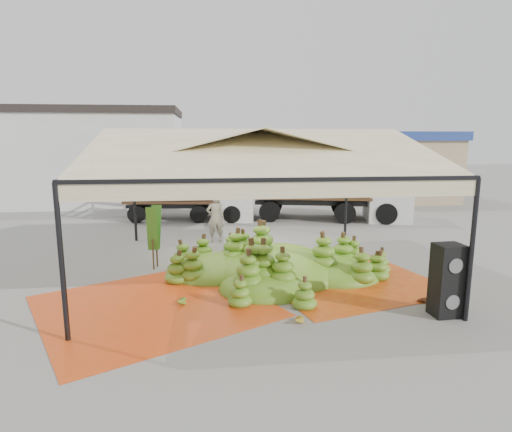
{
  "coord_description": "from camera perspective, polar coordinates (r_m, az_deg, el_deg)",
  "views": [
    {
      "loc": [
        -1.31,
        -11.87,
        3.78
      ],
      "look_at": [
        0.2,
        1.5,
        1.3
      ],
      "focal_mm": 30.0,
      "sensor_mm": 36.0,
      "label": 1
    }
  ],
  "objects": [
    {
      "name": "hanging_bunches",
      "position": [
        12.76,
        0.95,
        5.23
      ],
      "size": [
        1.74,
        0.24,
        0.2
      ],
      "color": "#417618",
      "rests_on": "ground"
    },
    {
      "name": "hand_red_b",
      "position": [
        10.69,
        21.25,
        -10.41
      ],
      "size": [
        0.54,
        0.48,
        0.21
      ],
      "primitive_type": "ellipsoid",
      "rotation": [
        0.0,
        0.0,
        0.25
      ],
      "color": "#5F3215",
      "rests_on": "ground"
    },
    {
      "name": "building_tan",
      "position": [
        27.38,
        18.09,
        6.36
      ],
      "size": [
        6.3,
        5.3,
        4.1
      ],
      "color": "tan",
      "rests_on": "ground"
    },
    {
      "name": "hand_yellow_b",
      "position": [
        10.08,
        -0.42,
        -11.05
      ],
      "size": [
        0.48,
        0.45,
        0.17
      ],
      "primitive_type": "ellipsoid",
      "rotation": [
        0.0,
        0.0,
        0.47
      ],
      "color": "gold",
      "rests_on": "ground"
    },
    {
      "name": "tarp_right",
      "position": [
        12.01,
        11.41,
        -8.08
      ],
      "size": [
        5.32,
        5.47,
        0.01
      ],
      "primitive_type": "cube",
      "rotation": [
        0.0,
        0.0,
        0.27
      ],
      "color": "#C35E12",
      "rests_on": "ground"
    },
    {
      "name": "banana_leaves",
      "position": [
        12.78,
        -13.59,
        -7.07
      ],
      "size": [
        0.96,
        1.36,
        3.7
      ],
      "primitive_type": null,
      "color": "#25731E",
      "rests_on": "ground"
    },
    {
      "name": "truck_left",
      "position": [
        20.06,
        -8.05,
        3.05
      ],
      "size": [
        6.02,
        2.62,
        2.0
      ],
      "rotation": [
        0.0,
        0.0,
        -0.11
      ],
      "color": "#462917",
      "rests_on": "ground"
    },
    {
      "name": "banana_heap",
      "position": [
        11.92,
        2.88,
        -4.71
      ],
      "size": [
        6.94,
        6.02,
        1.33
      ],
      "primitive_type": "ellipsoid",
      "rotation": [
        0.0,
        0.0,
        0.16
      ],
      "color": "#557919",
      "rests_on": "ground"
    },
    {
      "name": "hand_red_a",
      "position": [
        11.23,
        8.17,
        -8.78
      ],
      "size": [
        0.54,
        0.48,
        0.2
      ],
      "primitive_type": "ellipsoid",
      "rotation": [
        0.0,
        0.0,
        -0.31
      ],
      "color": "#603216",
      "rests_on": "ground"
    },
    {
      "name": "tarp_left",
      "position": [
        10.21,
        -13.55,
        -11.56
      ],
      "size": [
        6.23,
        6.14,
        0.01
      ],
      "primitive_type": "cube",
      "rotation": [
        0.0,
        0.0,
        0.48
      ],
      "color": "red",
      "rests_on": "ground"
    },
    {
      "name": "canopy_tent",
      "position": [
        11.95,
        -0.15,
        8.14
      ],
      "size": [
        8.1,
        8.1,
        4.0
      ],
      "color": "black",
      "rests_on": "ground"
    },
    {
      "name": "ground",
      "position": [
        12.53,
        -0.14,
        -7.12
      ],
      "size": [
        90.0,
        90.0,
        0.0
      ],
      "primitive_type": "plane",
      "color": "slate",
      "rests_on": "ground"
    },
    {
      "name": "vendor",
      "position": [
        15.63,
        -5.43,
        -0.24
      ],
      "size": [
        0.72,
        0.53,
        1.79
      ],
      "primitive_type": "imported",
      "rotation": [
        0.0,
        0.0,
        3.31
      ],
      "color": "gray",
      "rests_on": "ground"
    },
    {
      "name": "building_white",
      "position": [
        27.32,
        -25.2,
        7.22
      ],
      "size": [
        14.3,
        6.3,
        5.4
      ],
      "color": "silver",
      "rests_on": "ground"
    },
    {
      "name": "hand_yellow_a",
      "position": [
        9.13,
        5.21,
        -13.34
      ],
      "size": [
        0.54,
        0.48,
        0.21
      ],
      "primitive_type": "ellipsoid",
      "rotation": [
        0.0,
        0.0,
        -0.23
      ],
      "color": "#B68924",
      "rests_on": "ground"
    },
    {
      "name": "speaker_stack",
      "position": [
        10.04,
        24.09,
        -7.83
      ],
      "size": [
        0.6,
        0.53,
        1.58
      ],
      "rotation": [
        0.0,
        0.0,
        0.06
      ],
      "color": "black",
      "rests_on": "ground"
    },
    {
      "name": "hand_green",
      "position": [
        10.15,
        -10.42,
        -10.91
      ],
      "size": [
        0.51,
        0.42,
        0.23
      ],
      "primitive_type": "ellipsoid",
      "rotation": [
        0.0,
        0.0,
        -0.02
      ],
      "color": "#387B19",
      "rests_on": "ground"
    },
    {
      "name": "truck_right",
      "position": [
        20.27,
        10.78,
        3.76
      ],
      "size": [
        7.38,
        3.86,
        2.41
      ],
      "rotation": [
        0.0,
        0.0,
        -0.22
      ],
      "color": "#53371B",
      "rests_on": "ground"
    }
  ]
}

